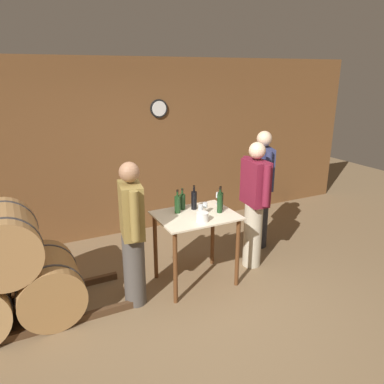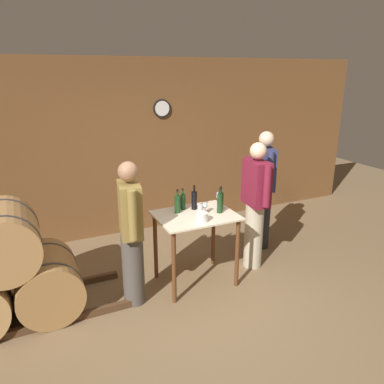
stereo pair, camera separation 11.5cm
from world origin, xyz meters
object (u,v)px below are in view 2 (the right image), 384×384
at_px(wine_bottle_far_right, 221,201).
at_px(person_visitor_bearded, 264,188).
at_px(ice_bucket, 202,217).
at_px(wine_glass_near_center, 205,206).
at_px(wine_glass_near_right, 219,196).
at_px(wine_bottle_far_left, 177,204).
at_px(wine_bottle_right, 220,203).
at_px(person_visitor_with_scarf, 255,203).
at_px(wine_glass_near_left, 200,208).
at_px(person_host, 131,232).
at_px(wine_bottle_center, 194,200).
at_px(wine_bottle_left, 183,201).

height_order(wine_bottle_far_right, person_visitor_bearded, person_visitor_bearded).
bearing_deg(ice_bucket, wine_bottle_far_right, 33.04).
bearing_deg(wine_glass_near_center, wine_glass_near_right, 32.56).
bearing_deg(person_visitor_bearded, wine_bottle_far_left, -167.94).
height_order(wine_bottle_right, wine_glass_near_center, wine_bottle_right).
height_order(ice_bucket, person_visitor_bearded, person_visitor_bearded).
relative_size(wine_glass_near_center, person_visitor_with_scarf, 0.07).
height_order(wine_glass_near_center, person_visitor_with_scarf, person_visitor_with_scarf).
height_order(wine_glass_near_left, wine_glass_near_right, wine_glass_near_right).
relative_size(wine_bottle_right, person_host, 0.19).
distance_m(wine_glass_near_left, wine_glass_near_center, 0.12).
bearing_deg(wine_glass_near_left, wine_bottle_right, -0.50).
relative_size(wine_bottle_right, wine_glass_near_right, 1.96).
bearing_deg(person_visitor_with_scarf, wine_bottle_right, -170.34).
bearing_deg(person_visitor_bearded, person_host, -165.04).
bearing_deg(wine_bottle_center, wine_bottle_right, -46.68).
distance_m(wine_bottle_right, ice_bucket, 0.36).
relative_size(wine_glass_near_right, ice_bucket, 1.13).
xyz_separation_m(wine_bottle_right, wine_glass_near_center, (-0.16, 0.07, -0.03)).
xyz_separation_m(wine_bottle_right, wine_bottle_far_right, (0.06, 0.09, -0.01)).
xyz_separation_m(wine_bottle_center, person_host, (-0.87, -0.27, -0.15)).
distance_m(wine_bottle_far_right, wine_glass_near_right, 0.17).
xyz_separation_m(wine_bottle_right, person_host, (-1.10, -0.03, -0.15)).
distance_m(wine_bottle_far_right, person_visitor_with_scarf, 0.53).
bearing_deg(wine_bottle_left, person_host, -155.87).
bearing_deg(wine_bottle_far_right, person_visitor_bearded, 24.79).
height_order(wine_bottle_right, wine_glass_near_left, wine_bottle_right).
xyz_separation_m(wine_bottle_left, wine_glass_near_center, (0.19, -0.23, -0.01)).
xyz_separation_m(wine_glass_near_left, person_visitor_with_scarf, (0.83, 0.10, -0.10)).
bearing_deg(wine_glass_near_right, ice_bucket, -137.50).
xyz_separation_m(wine_bottle_center, person_visitor_bearded, (1.23, 0.29, -0.10)).
bearing_deg(wine_bottle_far_left, ice_bucket, -69.80).
distance_m(person_host, person_visitor_with_scarf, 1.68).
distance_m(wine_bottle_far_right, person_visitor_bearded, 1.05).
height_order(wine_glass_near_right, ice_bucket, wine_glass_near_right).
height_order(wine_bottle_right, person_visitor_with_scarf, person_visitor_with_scarf).
height_order(wine_bottle_center, wine_glass_near_center, wine_bottle_center).
height_order(wine_bottle_center, person_visitor_with_scarf, person_visitor_with_scarf).
bearing_deg(wine_bottle_center, wine_bottle_left, 152.68).
relative_size(wine_bottle_far_left, wine_bottle_right, 0.93).
height_order(wine_bottle_left, person_visitor_with_scarf, person_visitor_with_scarf).
xyz_separation_m(wine_glass_near_right, person_host, (-1.22, -0.29, -0.14)).
distance_m(wine_bottle_left, ice_bucket, 0.46).
bearing_deg(wine_bottle_far_right, wine_glass_near_right, 67.88).
xyz_separation_m(wine_bottle_far_right, wine_glass_near_center, (-0.22, -0.02, -0.03)).
height_order(wine_glass_near_left, person_visitor_with_scarf, person_visitor_with_scarf).
xyz_separation_m(wine_glass_near_center, wine_glass_near_right, (0.29, 0.18, 0.03)).
bearing_deg(wine_glass_near_center, ice_bucket, -124.91).
height_order(wine_bottle_far_left, person_host, person_host).
xyz_separation_m(person_visitor_with_scarf, person_visitor_bearded, (0.43, 0.43, 0.03)).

